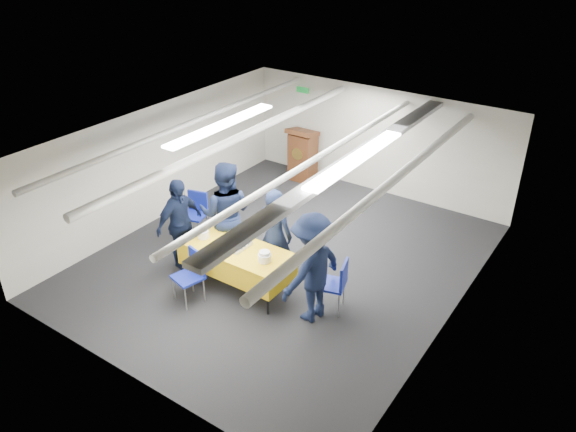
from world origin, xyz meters
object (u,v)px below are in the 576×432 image
(podium, at_px, (303,154))
(chair_near, at_px, (192,271))
(sailor_d, at_px, (312,268))
(chair_left, at_px, (196,210))
(sailor_a, at_px, (275,235))
(sailor_c, at_px, (180,224))
(serving_table, at_px, (236,259))
(sailor_b, at_px, (226,214))
(sheet_cake, at_px, (233,243))
(chair_right, at_px, (337,281))

(podium, height_order, chair_near, podium)
(chair_near, relative_size, sailor_d, 0.49)
(chair_left, height_order, sailor_d, sailor_d)
(sailor_d, bearing_deg, chair_left, -95.04)
(sailor_a, height_order, sailor_c, sailor_a)
(serving_table, relative_size, sailor_c, 1.15)
(chair_near, relative_size, sailor_a, 0.52)
(chair_near, xyz_separation_m, sailor_b, (-0.27, 1.17, 0.41))
(sheet_cake, height_order, podium, podium)
(sheet_cake, relative_size, chair_right, 0.60)
(sailor_a, bearing_deg, chair_right, 163.16)
(chair_right, relative_size, sailor_c, 0.53)
(sailor_a, bearing_deg, serving_table, 49.28)
(sailor_c, relative_size, sailor_d, 0.92)
(chair_right, distance_m, sailor_a, 1.32)
(sheet_cake, xyz_separation_m, sailor_b, (-0.56, 0.50, 0.13))
(serving_table, relative_size, chair_near, 2.16)
(podium, bearing_deg, serving_table, -71.06)
(serving_table, height_order, sailor_d, sailor_d)
(sailor_c, height_order, sailor_d, sailor_d)
(serving_table, relative_size, sailor_b, 0.99)
(chair_right, height_order, sailor_d, sailor_d)
(serving_table, height_order, chair_near, chair_near)
(serving_table, distance_m, sailor_a, 0.73)
(chair_left, distance_m, sailor_b, 1.22)
(sailor_b, xyz_separation_m, sailor_c, (-0.58, -0.53, -0.13))
(sheet_cake, distance_m, sailor_d, 1.49)
(podium, distance_m, sailor_c, 4.17)
(chair_left, relative_size, sailor_c, 0.53)
(chair_left, relative_size, sailor_b, 0.46)
(podium, distance_m, chair_left, 3.25)
(chair_left, xyz_separation_m, sailor_b, (1.08, -0.38, 0.41))
(sailor_c, bearing_deg, podium, 7.12)
(serving_table, bearing_deg, sheet_cake, 157.06)
(chair_right, relative_size, sailor_a, 0.52)
(sailor_a, relative_size, sailor_b, 0.88)
(chair_right, bearing_deg, sailor_d, -122.09)
(sheet_cake, distance_m, sailor_c, 1.14)
(chair_near, bearing_deg, sailor_a, 58.63)
(serving_table, bearing_deg, chair_left, 151.85)
(chair_near, relative_size, chair_right, 1.00)
(serving_table, xyz_separation_m, sailor_c, (-1.23, 0.01, 0.26))
(sheet_cake, xyz_separation_m, chair_near, (-0.30, -0.67, -0.28))
(chair_near, bearing_deg, serving_table, 58.36)
(sailor_a, relative_size, sailor_c, 1.02)
(chair_right, xyz_separation_m, sailor_d, (-0.22, -0.36, 0.35))
(sheet_cake, height_order, chair_right, chair_right)
(sheet_cake, bearing_deg, chair_left, 151.58)
(serving_table, xyz_separation_m, sailor_d, (1.40, 0.06, 0.32))
(sheet_cake, height_order, sailor_d, sailor_d)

